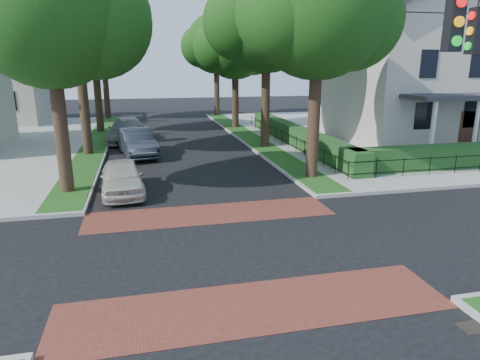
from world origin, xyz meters
The scene contains 21 objects.
ground centered at (0.00, 0.00, 0.00)m, with size 120.00×120.00×0.00m, color black.
sidewalk_ne centered at (19.50, 19.00, 0.07)m, with size 30.00×30.00×0.15m, color gray.
crosswalk_far centered at (0.00, 3.20, 0.01)m, with size 9.00×2.20×0.01m, color maroon.
crosswalk_near centered at (0.00, -3.20, 0.01)m, with size 9.00×2.20×0.01m, color maroon.
storm_drain centered at (4.30, -5.00, 0.01)m, with size 0.65×0.45×0.01m, color black.
grass_strip_ne centered at (5.40, 19.10, 0.16)m, with size 1.60×29.80×0.02m, color #244E16.
grass_strip_nw centered at (-5.40, 19.10, 0.16)m, with size 1.60×29.80×0.02m, color #244E16.
tree_right_near centered at (5.60, 7.24, 7.63)m, with size 7.75×6.67×10.66m.
tree_right_mid centered at (5.61, 15.25, 7.99)m, with size 8.25×7.09×11.22m.
tree_right_far centered at (5.60, 24.22, 6.91)m, with size 7.25×6.23×9.74m.
tree_right_back centered at (5.60, 33.23, 7.27)m, with size 7.50×6.45×10.20m.
tree_left_near centered at (-5.40, 7.23, 7.27)m, with size 7.50×6.45×10.20m.
tree_left_mid centered at (-5.39, 15.24, 8.34)m, with size 8.00×6.88×11.48m.
tree_left_far centered at (-5.40, 24.22, 7.12)m, with size 7.00×6.02×9.86m.
tree_left_back centered at (-5.40, 33.24, 7.41)m, with size 7.75×6.66×10.44m.
hedge_main_road centered at (7.70, 15.00, 0.75)m, with size 1.00×18.00×1.20m, color #17441C.
fence_main_road centered at (6.90, 15.00, 0.60)m, with size 0.06×18.00×0.90m, color black, non-canonical shape.
house_victorian centered at (17.51, 15.92, 6.02)m, with size 13.00×13.05×12.48m.
parked_car_front centered at (-3.23, 6.58, 0.72)m, with size 1.70×4.24×1.44m, color beige.
parked_car_middle centered at (-2.60, 14.38, 0.81)m, with size 1.72×4.94×1.63m, color #1E242E.
parked_car_rear centered at (-3.40, 19.69, 0.82)m, with size 2.29×5.62×1.63m, color slate.
Camera 1 is at (-2.27, -11.54, 5.34)m, focal length 32.00 mm.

